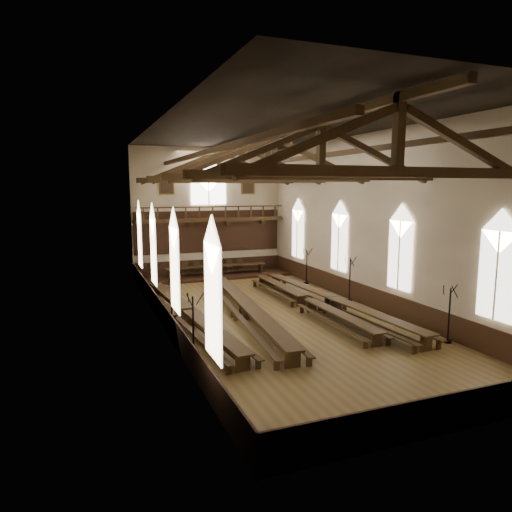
{
  "coord_description": "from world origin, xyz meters",
  "views": [
    {
      "loc": [
        -9.59,
        -22.24,
        6.9
      ],
      "look_at": [
        -0.41,
        1.5,
        3.08
      ],
      "focal_mm": 32.0,
      "sensor_mm": 36.0,
      "label": 1
    }
  ],
  "objects": [
    {
      "name": "side_windows",
      "position": [
        -0.0,
        -0.0,
        3.74
      ],
      "size": [
        11.85,
        19.8,
        4.5
      ],
      "color": "white",
      "rests_on": "room_walls"
    },
    {
      "name": "refectory_row_a",
      "position": [
        -4.67,
        0.16,
        0.55
      ],
      "size": [
        2.07,
        14.56,
        0.76
      ],
      "color": "#3D2813",
      "rests_on": "ground"
    },
    {
      "name": "candelabrum_right_mid",
      "position": [
        5.55,
        1.08,
        0.84
      ],
      "size": [
        0.82,
        0.82,
        2.77
      ],
      "color": "black",
      "rests_on": "ground"
    },
    {
      "name": "minstrels_gallery",
      "position": [
        0.0,
        12.66,
        3.91
      ],
      "size": [
        11.8,
        1.24,
        3.7
      ],
      "color": "#3D2813",
      "rests_on": "room_walls"
    },
    {
      "name": "candelabrum_right_far",
      "position": [
        5.55,
        6.73,
        0.78
      ],
      "size": [
        0.71,
        0.79,
        2.58
      ],
      "color": "black",
      "rests_on": "ground"
    },
    {
      "name": "refectory_row_b",
      "position": [
        -1.52,
        -0.03,
        0.58
      ],
      "size": [
        2.32,
        14.99,
        0.8
      ],
      "color": "#3D2813",
      "rests_on": "ground"
    },
    {
      "name": "ground",
      "position": [
        0.0,
        0.0,
        0.0
      ],
      "size": [
        26.0,
        26.0,
        0.0
      ],
      "primitive_type": "plane",
      "color": "brown",
      "rests_on": "ground"
    },
    {
      "name": "portraits",
      "position": [
        0.0,
        12.9,
        7.1
      ],
      "size": [
        7.75,
        0.09,
        1.45
      ],
      "color": "brown",
      "rests_on": "room_walls"
    },
    {
      "name": "end_window",
      "position": [
        0.0,
        12.9,
        7.22
      ],
      "size": [
        2.8,
        0.12,
        3.8
      ],
      "color": "white",
      "rests_on": "room_walls"
    },
    {
      "name": "wainscot_band",
      "position": [
        0.0,
        0.0,
        0.6
      ],
      "size": [
        12.0,
        26.0,
        1.2
      ],
      "color": "#311C0E",
      "rests_on": "ground"
    },
    {
      "name": "high_table",
      "position": [
        0.1,
        11.4,
        0.82
      ],
      "size": [
        7.92,
        1.03,
        0.74
      ],
      "color": "#3D2813",
      "rests_on": "dais"
    },
    {
      "name": "candelabrum_right_near",
      "position": [
        5.55,
        -6.98,
        0.81
      ],
      "size": [
        0.8,
        0.77,
        2.66
      ],
      "color": "black",
      "rests_on": "ground"
    },
    {
      "name": "candelabrum_left_far",
      "position": [
        -5.55,
        5.15,
        0.72
      ],
      "size": [
        0.71,
        0.7,
        2.39
      ],
      "color": "black",
      "rests_on": "ground"
    },
    {
      "name": "refectory_row_d",
      "position": [
        3.48,
        -0.39,
        0.59
      ],
      "size": [
        2.03,
        15.07,
        0.81
      ],
      "color": "#3D2813",
      "rests_on": "ground"
    },
    {
      "name": "room_walls",
      "position": [
        0.0,
        0.0,
        6.46
      ],
      "size": [
        26.0,
        26.0,
        26.0
      ],
      "color": "beige",
      "rests_on": "ground"
    },
    {
      "name": "candelabrum_left_mid",
      "position": [
        -5.55,
        -0.07,
        0.74
      ],
      "size": [
        0.71,
        0.73,
        2.43
      ],
      "color": "black",
      "rests_on": "ground"
    },
    {
      "name": "dais",
      "position": [
        0.1,
        11.4,
        0.1
      ],
      "size": [
        11.4,
        2.9,
        0.19
      ],
      "primitive_type": "cube",
      "color": "#311C0E",
      "rests_on": "ground"
    },
    {
      "name": "high_chairs",
      "position": [
        0.1,
        12.18,
        0.76
      ],
      "size": [
        5.01,
        0.52,
        1.04
      ],
      "color": "#3D2813",
      "rests_on": "dais"
    },
    {
      "name": "refectory_row_c",
      "position": [
        2.27,
        0.44,
        0.52
      ],
      "size": [
        1.48,
        14.1,
        0.72
      ],
      "color": "#3D2813",
      "rests_on": "ground"
    },
    {
      "name": "candelabrum_left_near",
      "position": [
        -5.55,
        -4.75,
        0.84
      ],
      "size": [
        0.77,
        0.84,
        2.75
      ],
      "color": "black",
      "rests_on": "ground"
    },
    {
      "name": "roof_trusses",
      "position": [
        0.0,
        -0.0,
        8.22
      ],
      "size": [
        11.7,
        25.7,
        2.8
      ],
      "color": "#3D2813",
      "rests_on": "room_walls"
    }
  ]
}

